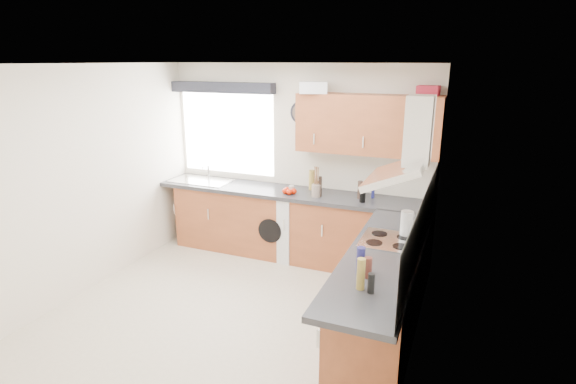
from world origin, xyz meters
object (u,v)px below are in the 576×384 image
at_px(oven, 386,288).
at_px(washing_machine, 279,223).
at_px(extractor_hood, 408,151).
at_px(upper_cabinets, 368,124).

relative_size(oven, washing_machine, 0.97).
height_order(oven, washing_machine, washing_machine).
bearing_deg(washing_machine, extractor_hood, -28.73).
bearing_deg(extractor_hood, oven, 180.00).
height_order(extractor_hood, washing_machine, extractor_hood).
bearing_deg(washing_machine, upper_cabinets, 11.61).
height_order(extractor_hood, upper_cabinets, upper_cabinets).
height_order(oven, upper_cabinets, upper_cabinets).
bearing_deg(upper_cabinets, oven, -67.46).
height_order(oven, extractor_hood, extractor_hood).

